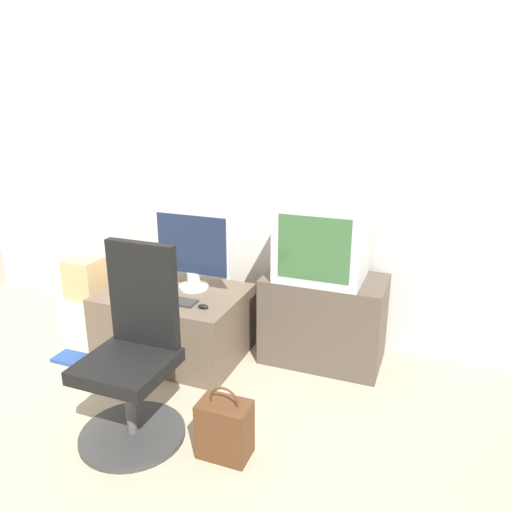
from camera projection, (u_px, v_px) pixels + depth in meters
The scene contains 13 objects.
ground_plane at pixel (118, 416), 2.77m from camera, with size 12.00×12.00×0.00m, color tan.
wall_back at pixel (216, 153), 3.53m from camera, with size 4.40×0.05×2.60m.
desk at pixel (175, 323), 3.37m from camera, with size 0.92×0.67×0.45m.
side_stand at pixel (324, 319), 3.28m from camera, with size 0.77×0.44×0.59m.
main_monitor at pixel (192, 251), 3.27m from camera, with size 0.52×0.20×0.52m.
keyboard at pixel (172, 300), 3.14m from camera, with size 0.32×0.12×0.01m.
mouse at pixel (203, 306), 3.04m from camera, with size 0.07×0.04×0.03m.
crt_tv at pixel (322, 240), 3.09m from camera, with size 0.53×0.41×0.50m.
office_chair at pixel (134, 363), 2.53m from camera, with size 0.55×0.55×1.01m.
cardboard_box_lower at pixel (89, 319), 3.57m from camera, with size 0.33×0.24×0.34m.
cardboard_box_upper at pixel (85, 278), 3.47m from camera, with size 0.23×0.21×0.28m.
handbag at pixel (225, 429), 2.43m from camera, with size 0.25×0.17×0.38m.
book at pixel (71, 358), 3.35m from camera, with size 0.22×0.16×0.02m.
Camera 1 is at (1.57, -1.91, 1.72)m, focal length 35.00 mm.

